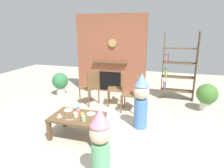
% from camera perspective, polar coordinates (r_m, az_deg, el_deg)
% --- Properties ---
extents(ground_plane, '(12.00, 12.00, 0.00)m').
position_cam_1_polar(ground_plane, '(4.03, -3.77, -13.52)').
color(ground_plane, '#BCB29E').
extents(brick_fireplace_feature, '(2.20, 0.28, 2.40)m').
position_cam_1_polar(brick_fireplace_feature, '(6.19, -0.32, 8.63)').
color(brick_fireplace_feature, '#935138').
rests_on(brick_fireplace_feature, ground_plane).
extents(bookshelf, '(0.90, 0.28, 1.90)m').
position_cam_1_polar(bookshelf, '(5.79, 18.24, 4.23)').
color(bookshelf, brown).
rests_on(bookshelf, ground_plane).
extents(coffee_table, '(0.96, 0.65, 0.41)m').
position_cam_1_polar(coffee_table, '(3.76, -10.03, -10.04)').
color(coffee_table, brown).
rests_on(coffee_table, ground_plane).
extents(paper_cup_near_left, '(0.06, 0.06, 0.09)m').
position_cam_1_polar(paper_cup_near_left, '(3.62, -8.55, -9.06)').
color(paper_cup_near_left, '#F2CC4C').
rests_on(paper_cup_near_left, coffee_table).
extents(paper_cup_near_right, '(0.08, 0.08, 0.09)m').
position_cam_1_polar(paper_cup_near_right, '(3.91, -9.83, -7.15)').
color(paper_cup_near_right, '#669EE0').
rests_on(paper_cup_near_right, coffee_table).
extents(paper_cup_center, '(0.08, 0.08, 0.09)m').
position_cam_1_polar(paper_cup_center, '(3.67, -10.51, -8.79)').
color(paper_cup_center, silver).
rests_on(paper_cup_center, coffee_table).
extents(paper_cup_far_left, '(0.06, 0.06, 0.09)m').
position_cam_1_polar(paper_cup_far_left, '(3.78, -9.82, -8.04)').
color(paper_cup_far_left, '#E5666B').
rests_on(paper_cup_far_left, coffee_table).
extents(paper_cup_far_right, '(0.07, 0.07, 0.10)m').
position_cam_1_polar(paper_cup_far_right, '(3.49, -8.26, -9.94)').
color(paper_cup_far_right, '#8CD18C').
rests_on(paper_cup_far_right, coffee_table).
extents(paper_plate_front, '(0.17, 0.17, 0.01)m').
position_cam_1_polar(paper_plate_front, '(4.00, -12.60, -7.40)').
color(paper_plate_front, white).
rests_on(paper_plate_front, coffee_table).
extents(paper_plate_rear, '(0.16, 0.16, 0.01)m').
position_cam_1_polar(paper_plate_rear, '(3.77, -6.13, -8.58)').
color(paper_plate_rear, white).
rests_on(paper_plate_rear, coffee_table).
extents(birthday_cake_slice, '(0.10, 0.10, 0.07)m').
position_cam_1_polar(birthday_cake_slice, '(3.75, -15.05, -8.70)').
color(birthday_cake_slice, '#EAC68C').
rests_on(birthday_cake_slice, coffee_table).
extents(table_fork, '(0.15, 0.06, 0.01)m').
position_cam_1_polar(table_fork, '(3.60, -12.21, -10.16)').
color(table_fork, silver).
rests_on(table_fork, coffee_table).
extents(child_with_cone_hat, '(0.29, 0.29, 1.03)m').
position_cam_1_polar(child_with_cone_hat, '(2.65, -3.37, -16.87)').
color(child_with_cone_hat, '#66B27F').
rests_on(child_with_cone_hat, ground_plane).
extents(child_in_pink, '(0.32, 0.32, 1.14)m').
position_cam_1_polar(child_in_pink, '(3.96, 8.46, -4.54)').
color(child_in_pink, '#4C7FC6').
rests_on(child_in_pink, ground_plane).
extents(dining_chair_left, '(0.54, 0.54, 0.90)m').
position_cam_1_polar(dining_chair_left, '(5.18, -6.04, -0.61)').
color(dining_chair_left, brown).
rests_on(dining_chair_left, ground_plane).
extents(dining_chair_middle, '(0.48, 0.48, 0.90)m').
position_cam_1_polar(dining_chair_middle, '(5.13, 2.05, -0.71)').
color(dining_chair_middle, brown).
rests_on(dining_chair_middle, ground_plane).
extents(dining_chair_right, '(0.41, 0.41, 0.90)m').
position_cam_1_polar(dining_chair_right, '(4.73, 6.47, -2.26)').
color(dining_chair_right, brown).
rests_on(dining_chair_right, ground_plane).
extents(potted_plant_tall, '(0.50, 0.50, 0.69)m').
position_cam_1_polar(potted_plant_tall, '(5.33, 25.86, -2.99)').
color(potted_plant_tall, beige).
rests_on(potted_plant_tall, ground_plane).
extents(potted_plant_short, '(0.48, 0.48, 0.68)m').
position_cam_1_polar(potted_plant_short, '(6.14, -14.81, 0.50)').
color(potted_plant_short, beige).
rests_on(potted_plant_short, ground_plane).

